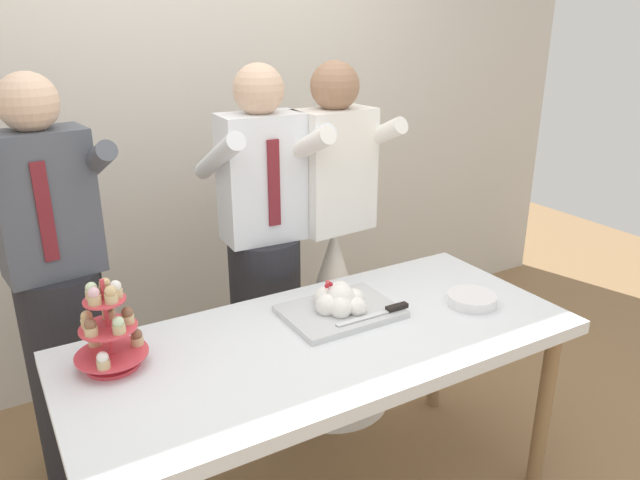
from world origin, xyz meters
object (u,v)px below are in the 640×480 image
cupcake_stand (108,329)px  person_groom (265,274)px  dessert_table (325,354)px  plate_stack (472,299)px  person_bride (333,295)px  main_cake_tray (340,304)px  person_guest (63,314)px

cupcake_stand → person_groom: size_ratio=0.18×
dessert_table → plate_stack: bearing=-6.8°
dessert_table → person_bride: size_ratio=1.08×
main_cake_tray → person_bride: size_ratio=0.26×
cupcake_stand → plate_stack: cupcake_stand is taller
cupcake_stand → main_cake_tray: (0.82, -0.06, -0.09)m
dessert_table → cupcake_stand: (-0.69, 0.18, 0.21)m
main_cake_tray → person_groom: (-0.06, 0.54, -0.07)m
person_bride → person_guest: size_ratio=1.00×
dessert_table → plate_stack: 0.63m
dessert_table → plate_stack: (0.62, -0.07, 0.10)m
person_groom → person_guest: size_ratio=1.00×
person_groom → person_guest: (-0.84, 0.05, 0.00)m
person_bride → plate_stack: bearing=-72.8°
plate_stack → person_bride: bearing=107.2°
main_cake_tray → person_groom: bearing=95.9°
cupcake_stand → plate_stack: 1.34m
plate_stack → person_guest: 1.59m
plate_stack → person_groom: (-0.54, 0.73, -0.05)m
plate_stack → person_guest: person_guest is taller
main_cake_tray → plate_stack: (0.49, -0.19, -0.02)m
cupcake_stand → person_guest: bearing=98.3°
person_groom → person_bride: same height
dessert_table → plate_stack: plate_stack is taller
person_guest → dessert_table: bearing=-42.8°
person_bride → person_guest: 1.19m
plate_stack → person_groom: person_groom is taller
cupcake_stand → person_bride: size_ratio=0.18×
plate_stack → person_groom: bearing=126.6°
person_bride → person_guest: bearing=175.2°
plate_stack → main_cake_tray: bearing=158.6°
dessert_table → person_bride: bearing=56.3°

